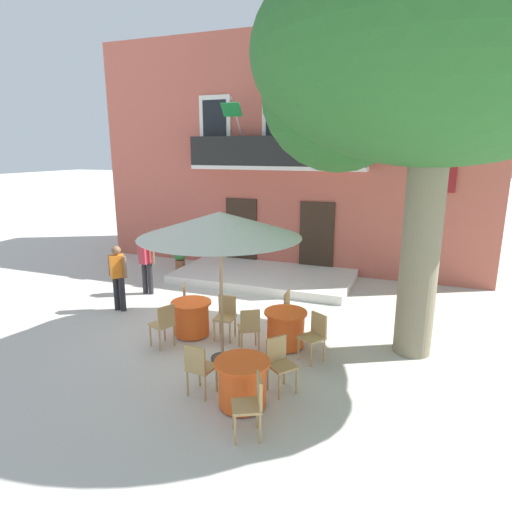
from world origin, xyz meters
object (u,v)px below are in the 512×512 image
Objects in this scene: cafe_table_front at (285,329)px; cafe_chair_front_2 at (315,334)px; cafe_chair_near_tree_1 at (252,402)px; cafe_chair_front_1 at (249,327)px; cafe_chair_middle_2 at (226,314)px; cafe_chair_near_tree_0 at (199,366)px; cafe_table_near_tree at (242,383)px; ground_planter_left at (180,259)px; cafe_table_middle at (192,318)px; cafe_chair_front_0 at (291,309)px; cafe_umbrella at (220,225)px; pedestrian_near_entrance at (118,274)px; cafe_chair_near_tree_2 at (280,361)px; cafe_chair_middle_0 at (189,300)px; plane_tree at (432,60)px; pedestrian_mid_plaza at (146,261)px; cafe_chair_middle_1 at (164,323)px.

cafe_table_front is 0.77m from cafe_chair_front_2.
cafe_chair_near_tree_1 is 2.60m from cafe_chair_front_1.
cafe_chair_near_tree_0 is at bearing -76.00° from cafe_chair_middle_2.
cafe_table_near_tree is 1.34× the size of ground_planter_left.
cafe_table_middle is 0.95× the size of cafe_chair_front_2.
cafe_table_front is 0.95× the size of cafe_chair_front_2.
cafe_chair_front_0 is (-0.10, 0.75, 0.14)m from cafe_table_front.
cafe_table_middle is 0.30× the size of cafe_umbrella.
cafe_chair_front_1 reaches higher than cafe_table_middle.
pedestrian_near_entrance reaches higher than cafe_chair_middle_2.
cafe_chair_near_tree_2 is 1.00× the size of cafe_chair_middle_2.
cafe_chair_middle_0 is at bearing 122.40° from cafe_chair_near_tree_0.
cafe_chair_front_2 is at bearing 83.83° from cafe_chair_near_tree_1.
plane_tree is 6.46m from cafe_chair_near_tree_0.
pedestrian_mid_plaza is at bearing -79.82° from ground_planter_left.
cafe_table_near_tree is 0.95× the size of cafe_chair_near_tree_2.
pedestrian_mid_plaza is (-6.85, 1.07, -4.44)m from plane_tree.
cafe_umbrella is at bearing 97.82° from cafe_chair_near_tree_0.
cafe_table_middle and cafe_table_front have the same top height.
cafe_chair_near_tree_2 is at bearing -47.48° from ground_planter_left.
cafe_table_near_tree is 2.69m from cafe_umbrella.
cafe_table_front is at bearing 89.81° from cafe_table_near_tree.
cafe_umbrella is at bearing -151.37° from plane_tree.
cafe_umbrella is (1.35, -0.12, 2.08)m from cafe_chair_middle_1.
cafe_chair_near_tree_1 is (1.16, -0.64, 0.00)m from cafe_chair_near_tree_0.
ground_planter_left is at bearing 123.04° from cafe_chair_near_tree_0.
cafe_table_front is 2.61m from cafe_umbrella.
cafe_table_near_tree is 0.95× the size of cafe_chair_front_2.
cafe_table_near_tree is 1.00× the size of cafe_table_front.
pedestrian_near_entrance is at bearing 147.46° from cafe_chair_middle_1.
cafe_chair_front_2 is at bearing -146.22° from plane_tree.
cafe_table_front is at bearing 153.76° from cafe_chair_front_2.
cafe_chair_near_tree_0 is 0.55× the size of pedestrian_mid_plaza.
cafe_chair_front_0 and cafe_chair_front_1 have the same top height.
cafe_chair_middle_2 is (-3.61, -0.78, -4.85)m from plane_tree.
ground_planter_left is at bearing 130.51° from cafe_chair_middle_2.
ground_planter_left is (-2.72, 5.18, -0.17)m from cafe_chair_middle_1.
cafe_chair_near_tree_1 and cafe_chair_middle_1 have the same top height.
plane_tree reaches higher than cafe_chair_middle_0.
cafe_chair_middle_0 is 1.05× the size of cafe_table_front.
pedestrian_near_entrance is at bearing 178.98° from cafe_chair_middle_0.
cafe_chair_front_0 is at bearing -179.84° from plane_tree.
cafe_chair_middle_0 is 4.59m from ground_planter_left.
cafe_chair_front_1 reaches higher than cafe_table_near_tree.
cafe_chair_front_0 is at bearing 125.69° from cafe_chair_front_2.
cafe_chair_front_2 is at bearing -9.15° from pedestrian_near_entrance.
cafe_chair_front_2 is (0.68, -0.33, 0.14)m from cafe_table_front.
cafe_umbrella is at bearing -115.25° from cafe_chair_front_0.
cafe_chair_front_0 is 4.60m from pedestrian_mid_plaza.
cafe_chair_middle_2 is at bearing -29.76° from pedestrian_mid_plaza.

